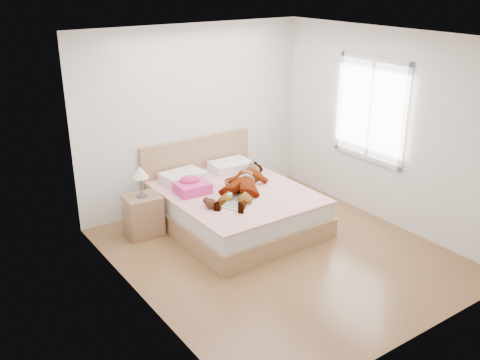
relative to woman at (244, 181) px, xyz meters
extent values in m
plane|color=#513019|center=(-0.14, -0.96, -0.62)|extent=(4.00, 4.00, 0.00)
imported|color=white|center=(0.00, 0.00, 0.00)|extent=(1.61, 1.54, 0.22)
ellipsoid|color=black|center=(-0.57, 0.45, -0.07)|extent=(0.60, 0.68, 0.09)
cube|color=silver|center=(-0.50, 0.40, 0.06)|extent=(0.09, 0.09, 0.05)
plane|color=white|center=(-0.14, -0.96, 1.98)|extent=(4.00, 4.00, 0.00)
plane|color=silver|center=(-0.14, 1.04, 0.68)|extent=(3.60, 0.00, 3.60)
plane|color=white|center=(-0.14, -2.96, 0.68)|extent=(3.60, 0.00, 3.60)
plane|color=silver|center=(-1.94, -0.96, 0.68)|extent=(0.00, 4.00, 4.00)
plane|color=silver|center=(1.66, -0.96, 0.68)|extent=(0.00, 4.00, 4.00)
cube|color=white|center=(1.63, -0.66, 0.88)|extent=(0.02, 1.10, 1.30)
cube|color=silver|center=(1.63, -1.24, 0.88)|extent=(0.04, 0.06, 1.42)
cube|color=silver|center=(1.63, -0.08, 0.88)|extent=(0.04, 0.06, 1.42)
cube|color=silver|center=(1.63, -0.66, 0.20)|extent=(0.04, 1.22, 0.06)
cube|color=silver|center=(1.63, -0.66, 1.56)|extent=(0.04, 1.22, 0.06)
cube|color=silver|center=(1.63, -0.66, 0.88)|extent=(0.03, 0.04, 1.30)
cube|color=olive|center=(-0.14, -0.01, -0.49)|extent=(1.78, 2.08, 0.26)
cube|color=silver|center=(-0.14, -0.01, -0.25)|extent=(1.70, 2.00, 0.22)
cube|color=white|center=(-0.14, -0.01, -0.13)|extent=(1.74, 2.04, 0.03)
cube|color=#8E6241|center=(-0.14, 1.00, -0.12)|extent=(1.80, 0.07, 1.00)
cube|color=white|center=(-0.54, 0.71, -0.05)|extent=(0.61, 0.44, 0.13)
cube|color=white|center=(0.26, 0.71, -0.05)|extent=(0.60, 0.43, 0.13)
cube|color=#E93F8F|center=(-0.65, 0.26, -0.04)|extent=(0.45, 0.36, 0.14)
ellipsoid|color=#D53985|center=(-0.65, 0.33, 0.05)|extent=(0.32, 0.28, 0.13)
cube|color=white|center=(-0.36, -0.35, -0.11)|extent=(0.51, 0.44, 0.01)
cube|color=silver|center=(-0.46, -0.39, -0.10)|extent=(0.31, 0.35, 0.02)
cube|color=#252525|center=(-0.25, -0.30, -0.10)|extent=(0.31, 0.35, 0.02)
cylinder|color=white|center=(-0.38, -0.21, -0.07)|extent=(0.09, 0.09, 0.09)
torus|color=white|center=(-0.34, -0.20, -0.07)|extent=(0.06, 0.03, 0.06)
cylinder|color=black|center=(-0.38, -0.21, -0.03)|extent=(0.08, 0.08, 0.00)
ellipsoid|color=black|center=(-0.70, -0.29, -0.05)|extent=(0.16, 0.18, 0.12)
ellipsoid|color=#F8E8CF|center=(-0.70, -0.30, -0.04)|extent=(0.09, 0.09, 0.06)
sphere|color=black|center=(-0.71, -0.20, -0.04)|extent=(0.09, 0.09, 0.09)
sphere|color=pink|center=(-0.75, -0.18, -0.02)|extent=(0.03, 0.03, 0.03)
sphere|color=#F8A1BD|center=(-0.68, -0.17, -0.02)|extent=(0.03, 0.03, 0.03)
ellipsoid|color=black|center=(-0.75, -0.33, -0.08)|extent=(0.04, 0.06, 0.03)
ellipsoid|color=black|center=(-0.65, -0.32, -0.08)|extent=(0.04, 0.06, 0.03)
cube|color=brown|center=(-1.28, 0.47, -0.35)|extent=(0.47, 0.43, 0.54)
cylinder|color=#474747|center=(-1.28, 0.47, -0.07)|extent=(0.15, 0.15, 0.02)
cylinder|color=#535353|center=(-1.28, 0.47, 0.07)|extent=(0.03, 0.03, 0.28)
cone|color=white|center=(-1.28, 0.47, 0.26)|extent=(0.23, 0.23, 0.16)
camera|label=1|loc=(-3.86, -5.45, 2.63)|focal=40.00mm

